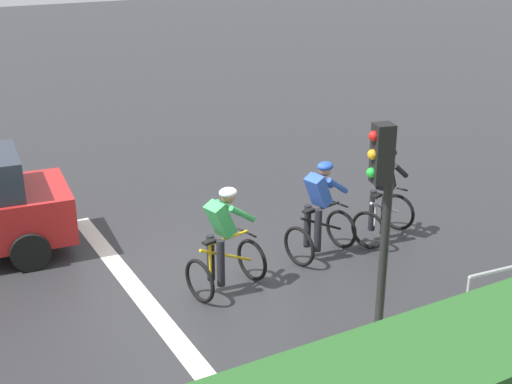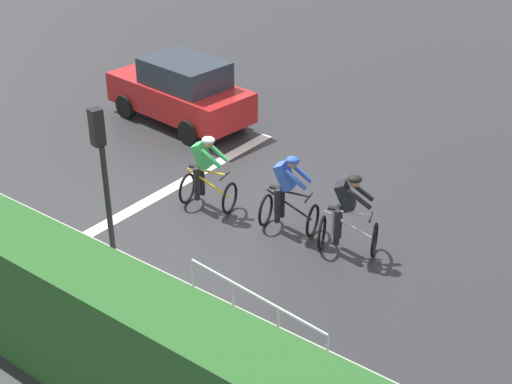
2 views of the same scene
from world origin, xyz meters
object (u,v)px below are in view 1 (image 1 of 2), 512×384
object	(u,v)px
cyclist_second	(320,213)
cyclist_mid	(224,244)
cyclist_lead	(384,197)
traffic_light_near_crossing	(381,223)

from	to	relation	value
cyclist_second	cyclist_mid	world-z (taller)	same
cyclist_lead	cyclist_second	world-z (taller)	same
cyclist_second	traffic_light_near_crossing	bearing A→B (deg)	-24.21
cyclist_second	cyclist_mid	size ratio (longest dim) A/B	1.00
traffic_light_near_crossing	cyclist_lead	bearing A→B (deg)	139.71
cyclist_mid	traffic_light_near_crossing	distance (m)	3.39
cyclist_second	cyclist_mid	bearing A→B (deg)	-81.61
cyclist_lead	traffic_light_near_crossing	world-z (taller)	traffic_light_near_crossing
cyclist_lead	traffic_light_near_crossing	xyz separation A→B (m)	(3.37, -2.86, 1.43)
cyclist_lead	traffic_light_near_crossing	distance (m)	4.64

